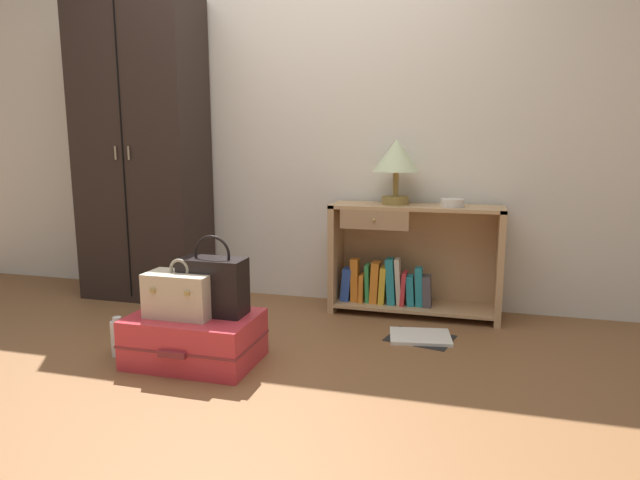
% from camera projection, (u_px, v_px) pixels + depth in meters
% --- Properties ---
extents(ground_plane, '(9.00, 9.00, 0.00)m').
position_uv_depth(ground_plane, '(223.00, 380.00, 2.60)').
color(ground_plane, brown).
extents(back_wall, '(6.40, 0.10, 2.60)m').
position_uv_depth(back_wall, '(312.00, 113.00, 3.79)').
color(back_wall, silver).
rests_on(back_wall, ground_plane).
extents(wardrobe, '(0.84, 0.47, 2.06)m').
position_uv_depth(wardrobe, '(142.00, 152.00, 3.86)').
color(wardrobe, black).
rests_on(wardrobe, ground_plane).
extents(bookshelf, '(1.07, 0.34, 0.71)m').
position_uv_depth(bookshelf, '(408.00, 262.00, 3.56)').
color(bookshelf, tan).
rests_on(bookshelf, ground_plane).
extents(table_lamp, '(0.29, 0.29, 0.41)m').
position_uv_depth(table_lamp, '(396.00, 159.00, 3.47)').
color(table_lamp, olive).
rests_on(table_lamp, bookshelf).
extents(bowl, '(0.14, 0.14, 0.05)m').
position_uv_depth(bowl, '(452.00, 203.00, 3.38)').
color(bowl, silver).
rests_on(bowl, bookshelf).
extents(suitcase_large, '(0.64, 0.45, 0.25)m').
position_uv_depth(suitcase_large, '(195.00, 338.00, 2.79)').
color(suitcase_large, '#D1333D').
rests_on(suitcase_large, ground_plane).
extents(train_case, '(0.33, 0.19, 0.29)m').
position_uv_depth(train_case, '(180.00, 294.00, 2.73)').
color(train_case, beige).
rests_on(train_case, suitcase_large).
extents(handbag, '(0.33, 0.16, 0.40)m').
position_uv_depth(handbag, '(213.00, 285.00, 2.76)').
color(handbag, black).
rests_on(handbag, suitcase_large).
extents(bottle, '(0.07, 0.07, 0.21)m').
position_uv_depth(bottle, '(118.00, 338.00, 2.87)').
color(bottle, white).
rests_on(bottle, ground_plane).
extents(open_book_on_floor, '(0.41, 0.35, 0.02)m').
position_uv_depth(open_book_on_floor, '(420.00, 337.00, 3.14)').
color(open_book_on_floor, white).
rests_on(open_book_on_floor, ground_plane).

